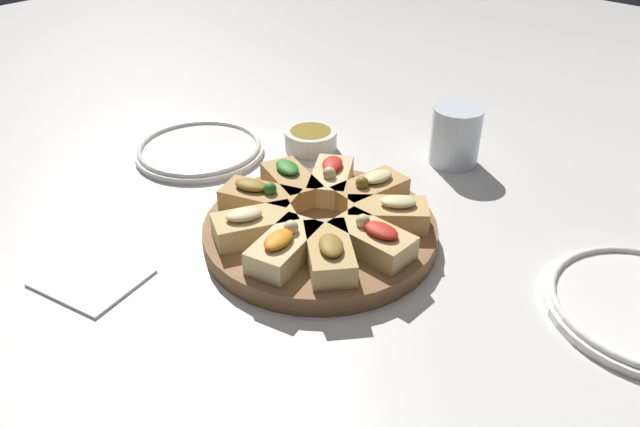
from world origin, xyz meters
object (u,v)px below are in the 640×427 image
(serving_board, at_px, (320,231))
(water_glass, at_px, (455,136))
(napkin_stack, at_px, (92,277))
(plate_left, at_px, (200,149))
(dipping_bowl, at_px, (311,139))

(serving_board, distance_m, water_glass, 0.31)
(napkin_stack, bearing_deg, plate_left, 120.29)
(serving_board, relative_size, napkin_stack, 2.59)
(serving_board, bearing_deg, water_glass, 88.94)
(dipping_bowl, bearing_deg, napkin_stack, -83.39)
(serving_board, relative_size, water_glass, 3.26)
(serving_board, relative_size, plate_left, 1.45)
(napkin_stack, bearing_deg, dipping_bowl, 96.61)
(plate_left, bearing_deg, dipping_bowl, 48.70)
(water_glass, distance_m, napkin_stack, 0.57)
(water_glass, bearing_deg, dipping_bowl, -148.19)
(water_glass, xyz_separation_m, napkin_stack, (-0.15, -0.55, -0.04))
(water_glass, relative_size, dipping_bowl, 1.08)
(water_glass, bearing_deg, serving_board, -91.06)
(water_glass, xyz_separation_m, dipping_bowl, (-0.20, -0.12, -0.03))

